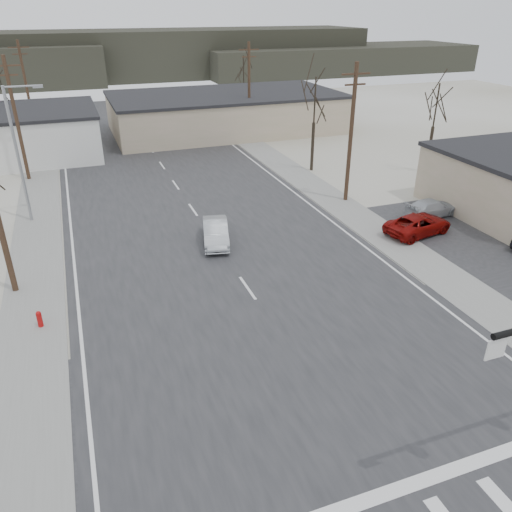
# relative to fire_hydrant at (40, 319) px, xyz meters

# --- Properties ---
(ground) EXTENTS (140.00, 140.00, 0.00)m
(ground) POSITION_rel_fire_hydrant_xyz_m (10.20, -8.00, -0.45)
(ground) COLOR silver
(ground) RESTS_ON ground
(main_road) EXTENTS (18.00, 110.00, 0.05)m
(main_road) POSITION_rel_fire_hydrant_xyz_m (10.20, 7.00, -0.43)
(main_road) COLOR #272729
(main_road) RESTS_ON ground
(cross_road) EXTENTS (90.00, 10.00, 0.04)m
(cross_road) POSITION_rel_fire_hydrant_xyz_m (10.20, -8.00, -0.43)
(cross_road) COLOR #272729
(cross_road) RESTS_ON ground
(sidewalk_left) EXTENTS (3.00, 90.00, 0.06)m
(sidewalk_left) POSITION_rel_fire_hydrant_xyz_m (-0.40, 12.00, -0.42)
(sidewalk_left) COLOR gray
(sidewalk_left) RESTS_ON ground
(sidewalk_right) EXTENTS (3.00, 90.00, 0.06)m
(sidewalk_right) POSITION_rel_fire_hydrant_xyz_m (20.80, 12.00, -0.42)
(sidewalk_right) COLOR gray
(sidewalk_right) RESTS_ON ground
(fire_hydrant) EXTENTS (0.24, 0.24, 0.87)m
(fire_hydrant) POSITION_rel_fire_hydrant_xyz_m (0.00, 0.00, 0.00)
(fire_hydrant) COLOR #A50C0C
(fire_hydrant) RESTS_ON ground
(building_right_far) EXTENTS (26.30, 14.30, 4.30)m
(building_right_far) POSITION_rel_fire_hydrant_xyz_m (20.20, 36.00, 1.70)
(building_right_far) COLOR tan
(building_right_far) RESTS_ON ground
(upole_left_c) EXTENTS (2.20, 0.30, 10.00)m
(upole_left_c) POSITION_rel_fire_hydrant_xyz_m (-1.30, 24.00, 4.77)
(upole_left_c) COLOR #3E291D
(upole_left_c) RESTS_ON ground
(upole_left_d) EXTENTS (2.20, 0.30, 10.00)m
(upole_left_d) POSITION_rel_fire_hydrant_xyz_m (-1.30, 44.00, 4.77)
(upole_left_d) COLOR #3E291D
(upole_left_d) RESTS_ON ground
(upole_right_a) EXTENTS (2.20, 0.30, 10.00)m
(upole_right_a) POSITION_rel_fire_hydrant_xyz_m (21.70, 10.00, 4.77)
(upole_right_a) COLOR #3E291D
(upole_right_a) RESTS_ON ground
(upole_right_b) EXTENTS (2.20, 0.30, 10.00)m
(upole_right_b) POSITION_rel_fire_hydrant_xyz_m (21.70, 32.00, 4.77)
(upole_right_b) COLOR #3E291D
(upole_right_b) RESTS_ON ground
(streetlight_main) EXTENTS (2.40, 0.25, 9.00)m
(streetlight_main) POSITION_rel_fire_hydrant_xyz_m (-0.60, 14.00, 4.64)
(streetlight_main) COLOR gray
(streetlight_main) RESTS_ON ground
(tree_right_mid) EXTENTS (3.74, 3.74, 8.33)m
(tree_right_mid) POSITION_rel_fire_hydrant_xyz_m (22.70, 18.00, 5.48)
(tree_right_mid) COLOR black
(tree_right_mid) RESTS_ON ground
(tree_right_far) EXTENTS (3.52, 3.52, 7.84)m
(tree_right_far) POSITION_rel_fire_hydrant_xyz_m (25.20, 44.00, 5.13)
(tree_right_far) COLOR black
(tree_right_far) RESTS_ON ground
(tree_lot) EXTENTS (3.52, 3.52, 7.84)m
(tree_lot) POSITION_rel_fire_hydrant_xyz_m (32.20, 14.00, 5.13)
(tree_lot) COLOR black
(tree_lot) RESTS_ON ground
(hill_center) EXTENTS (80.00, 18.00, 9.00)m
(hill_center) POSITION_rel_fire_hydrant_xyz_m (25.20, 88.00, 4.05)
(hill_center) COLOR #333026
(hill_center) RESTS_ON ground
(hill_right) EXTENTS (60.00, 18.00, 5.50)m
(hill_right) POSITION_rel_fire_hydrant_xyz_m (60.20, 82.00, 2.30)
(hill_right) COLOR #333026
(hill_right) RESTS_ON ground
(sedan_crossing) EXTENTS (2.44, 4.53, 1.42)m
(sedan_crossing) POSITION_rel_fire_hydrant_xyz_m (10.21, 6.00, 0.30)
(sedan_crossing) COLOR #A2A7AC
(sedan_crossing) RESTS_ON main_road
(car_far_a) EXTENTS (2.60, 5.76, 1.64)m
(car_far_a) POSITION_rel_fire_hydrant_xyz_m (17.32, 37.34, 0.41)
(car_far_a) COLOR black
(car_far_a) RESTS_ON main_road
(car_far_b) EXTENTS (2.05, 4.24, 1.40)m
(car_far_b) POSITION_rel_fire_hydrant_xyz_m (4.69, 46.63, 0.29)
(car_far_b) COLOR black
(car_far_b) RESTS_ON main_road
(car_parked_red) EXTENTS (5.10, 3.11, 1.32)m
(car_parked_red) POSITION_rel_fire_hydrant_xyz_m (22.94, 2.77, 0.24)
(car_parked_red) COLOR #770906
(car_parked_red) RESTS_ON parking_lot
(car_parked_silver) EXTENTS (4.37, 2.19, 1.22)m
(car_parked_silver) POSITION_rel_fire_hydrant_xyz_m (25.74, 5.00, 0.19)
(car_parked_silver) COLOR #A5AAB0
(car_parked_silver) RESTS_ON parking_lot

